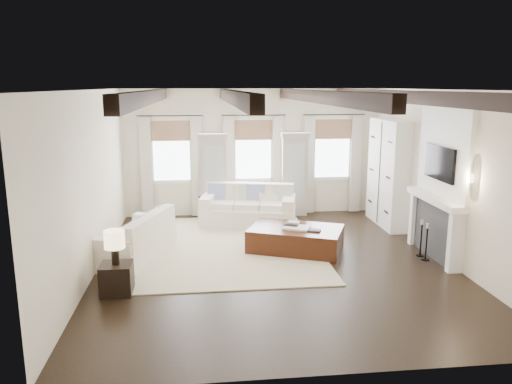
{
  "coord_description": "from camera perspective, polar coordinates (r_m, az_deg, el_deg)",
  "views": [
    {
      "loc": [
        -1.34,
        -8.8,
        3.27
      ],
      "look_at": [
        -0.23,
        1.05,
        1.15
      ],
      "focal_mm": 35.0,
      "sensor_mm": 36.0,
      "label": 1
    }
  ],
  "objects": [
    {
      "name": "tray",
      "position": [
        10.01,
        4.65,
        -4.08
      ],
      "size": [
        0.61,
        0.55,
        0.04
      ],
      "primitive_type": "cube",
      "rotation": [
        0.0,
        0.0,
        -0.41
      ],
      "color": "white",
      "rests_on": "ottoman"
    },
    {
      "name": "book_lower",
      "position": [
        10.1,
        4.09,
        -3.68
      ],
      "size": [
        0.32,
        0.29,
        0.04
      ],
      "primitive_type": "cube",
      "rotation": [
        0.0,
        0.0,
        -0.41
      ],
      "color": "#262628",
      "rests_on": "tray"
    },
    {
      "name": "candlestick_far",
      "position": [
        10.27,
        18.33,
        -5.35
      ],
      "size": [
        0.15,
        0.15,
        0.73
      ],
      "color": "black",
      "rests_on": "ground"
    },
    {
      "name": "book_upper",
      "position": [
        10.1,
        4.33,
        -3.48
      ],
      "size": [
        0.27,
        0.24,
        0.03
      ],
      "primitive_type": "cube",
      "rotation": [
        0.0,
        0.0,
        -0.41
      ],
      "color": "beige",
      "rests_on": "book_lower"
    },
    {
      "name": "lamp_front",
      "position": [
        8.19,
        -15.87,
        -5.45
      ],
      "size": [
        0.32,
        0.32,
        0.56
      ],
      "color": "black",
      "rests_on": "side_table_front"
    },
    {
      "name": "sofa_left",
      "position": [
        9.95,
        -13.35,
        -5.32
      ],
      "size": [
        1.53,
        2.19,
        0.86
      ],
      "color": "white",
      "rests_on": "ground"
    },
    {
      "name": "candlestick_near",
      "position": [
        10.07,
        18.89,
        -5.75
      ],
      "size": [
        0.15,
        0.15,
        0.73
      ],
      "color": "black",
      "rests_on": "ground"
    },
    {
      "name": "area_rug",
      "position": [
        10.42,
        -2.87,
        -6.17
      ],
      "size": [
        3.54,
        4.63,
        0.02
      ],
      "primitive_type": "cube",
      "color": "beige",
      "rests_on": "ground"
    },
    {
      "name": "lamp_back",
      "position": [
        12.77,
        -5.81,
        1.37
      ],
      "size": [
        0.32,
        0.32,
        0.55
      ],
      "color": "black",
      "rests_on": "side_table_back"
    },
    {
      "name": "ground",
      "position": [
        9.49,
        2.1,
        -8.11
      ],
      "size": [
        7.5,
        7.5,
        0.0
      ],
      "primitive_type": "plane",
      "color": "black",
      "rests_on": "ground"
    },
    {
      "name": "room_shell",
      "position": [
        10.01,
        5.67,
        4.08
      ],
      "size": [
        6.54,
        7.54,
        3.22
      ],
      "color": "white",
      "rests_on": "ground"
    },
    {
      "name": "side_table_front",
      "position": [
        8.4,
        -15.62,
        -9.51
      ],
      "size": [
        0.49,
        0.49,
        0.49
      ],
      "primitive_type": "cube",
      "color": "black",
      "rests_on": "ground"
    },
    {
      "name": "sofa_back",
      "position": [
        11.97,
        -0.86,
        -1.85
      ],
      "size": [
        2.39,
        1.48,
        0.95
      ],
      "color": "white",
      "rests_on": "ground"
    },
    {
      "name": "side_table_back",
      "position": [
        12.91,
        -5.75,
        -1.44
      ],
      "size": [
        0.36,
        0.36,
        0.54
      ],
      "primitive_type": "cube",
      "color": "black",
      "rests_on": "ground"
    },
    {
      "name": "ottoman",
      "position": [
        10.14,
        4.56,
        -5.38
      ],
      "size": [
        2.1,
        1.75,
        0.47
      ],
      "primitive_type": "cube",
      "rotation": [
        0.0,
        0.0,
        -0.41
      ],
      "color": "black",
      "rests_on": "ground"
    },
    {
      "name": "book_loose",
      "position": [
        9.87,
        6.68,
        -4.39
      ],
      "size": [
        0.29,
        0.26,
        0.03
      ],
      "primitive_type": "cube",
      "rotation": [
        0.0,
        0.0,
        -0.41
      ],
      "color": "#262628",
      "rests_on": "ottoman"
    }
  ]
}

